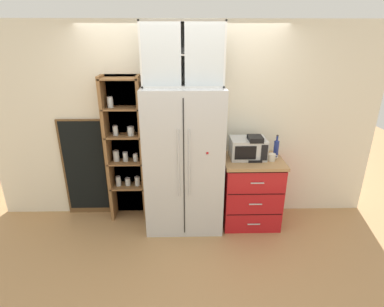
# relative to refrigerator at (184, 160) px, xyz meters

# --- Properties ---
(ground_plane) EXTENTS (10.79, 10.79, 0.00)m
(ground_plane) POSITION_rel_refrigerator_xyz_m (-0.00, -0.03, -0.91)
(ground_plane) COLOR tan
(wall_back_cream) EXTENTS (5.08, 0.10, 2.55)m
(wall_back_cream) POSITION_rel_refrigerator_xyz_m (-0.00, 0.37, 0.36)
(wall_back_cream) COLOR silver
(wall_back_cream) RESTS_ON ground
(refrigerator) EXTENTS (0.95, 0.65, 1.83)m
(refrigerator) POSITION_rel_refrigerator_xyz_m (0.00, 0.00, 0.00)
(refrigerator) COLOR silver
(refrigerator) RESTS_ON ground
(pantry_shelf_column) EXTENTS (0.53, 0.30, 1.93)m
(pantry_shelf_column) POSITION_rel_refrigerator_xyz_m (-0.76, 0.25, 0.07)
(pantry_shelf_column) COLOR brown
(pantry_shelf_column) RESTS_ON ground
(counter_cabinet) EXTENTS (0.75, 0.61, 0.91)m
(counter_cabinet) POSITION_rel_refrigerator_xyz_m (0.87, 0.03, -0.46)
(counter_cabinet) COLOR red
(counter_cabinet) RESTS_ON ground
(microwave) EXTENTS (0.44, 0.33, 0.26)m
(microwave) POSITION_rel_refrigerator_xyz_m (0.81, 0.08, 0.13)
(microwave) COLOR silver
(microwave) RESTS_ON counter_cabinet
(coffee_maker) EXTENTS (0.17, 0.20, 0.31)m
(coffee_maker) POSITION_rel_refrigerator_xyz_m (0.87, 0.03, 0.15)
(coffee_maker) COLOR black
(coffee_maker) RESTS_ON counter_cabinet
(mug_cream) EXTENTS (0.12, 0.09, 0.09)m
(mug_cream) POSITION_rel_refrigerator_xyz_m (1.09, -0.03, 0.04)
(mug_cream) COLOR silver
(mug_cream) RESTS_ON counter_cabinet
(bottle_amber) EXTENTS (0.06, 0.06, 0.26)m
(bottle_amber) POSITION_rel_refrigerator_xyz_m (0.87, 0.05, 0.11)
(bottle_amber) COLOR brown
(bottle_amber) RESTS_ON counter_cabinet
(bottle_cobalt) EXTENTS (0.06, 0.06, 0.29)m
(bottle_cobalt) POSITION_rel_refrigerator_xyz_m (1.18, 0.13, 0.12)
(bottle_cobalt) COLOR navy
(bottle_cobalt) RESTS_ON counter_cabinet
(upper_cabinet) EXTENTS (0.91, 0.32, 0.69)m
(upper_cabinet) POSITION_rel_refrigerator_xyz_m (-0.00, 0.05, 1.26)
(upper_cabinet) COLOR silver
(upper_cabinet) RESTS_ON refrigerator
(chalkboard_menu) EXTENTS (0.60, 0.04, 1.37)m
(chalkboard_menu) POSITION_rel_refrigerator_xyz_m (-1.34, 0.29, -0.22)
(chalkboard_menu) COLOR brown
(chalkboard_menu) RESTS_ON ground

